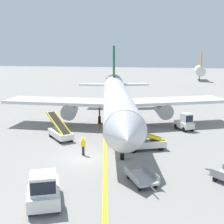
# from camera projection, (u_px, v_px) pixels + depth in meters

# --- Properties ---
(ground_plane) EXTENTS (300.00, 300.00, 0.00)m
(ground_plane) POSITION_uv_depth(u_px,v_px,m) (85.00, 158.00, 26.86)
(ground_plane) COLOR gray
(taxi_line_yellow) EXTENTS (18.57, 77.95, 0.01)m
(taxi_line_yellow) POSITION_uv_depth(u_px,v_px,m) (105.00, 142.00, 31.53)
(taxi_line_yellow) COLOR yellow
(taxi_line_yellow) RESTS_ON ground
(airliner) EXTENTS (27.95, 35.00, 10.10)m
(airliner) POSITION_uv_depth(u_px,v_px,m) (117.00, 99.00, 37.70)
(airliner) COLOR silver
(airliner) RESTS_ON ground
(pushback_tug) EXTENTS (3.19, 4.06, 2.20)m
(pushback_tug) POSITION_uv_depth(u_px,v_px,m) (44.00, 190.00, 18.52)
(pushback_tug) COLOR silver
(pushback_tug) RESTS_ON ground
(baggage_tug_near_wing) EXTENTS (2.41, 2.72, 2.10)m
(baggage_tug_near_wing) POSITION_uv_depth(u_px,v_px,m) (185.00, 123.00, 36.18)
(baggage_tug_near_wing) COLOR silver
(baggage_tug_near_wing) RESTS_ON ground
(belt_loader_forward_hold) EXTENTS (5.08, 3.17, 2.59)m
(belt_loader_forward_hold) POSITION_uv_depth(u_px,v_px,m) (144.00, 142.00, 29.03)
(belt_loader_forward_hold) COLOR silver
(belt_loader_forward_hold) RESTS_ON ground
(belt_loader_aft_hold) EXTENTS (4.31, 4.52, 2.59)m
(belt_loader_aft_hold) POSITION_uv_depth(u_px,v_px,m) (60.00, 132.00, 32.61)
(belt_loader_aft_hold) COLOR silver
(belt_loader_aft_hold) RESTS_ON ground
(baggage_cart_empty_trailing) EXTENTS (2.76, 3.65, 0.94)m
(baggage_cart_empty_trailing) POSITION_uv_depth(u_px,v_px,m) (141.00, 177.00, 21.65)
(baggage_cart_empty_trailing) COLOR #A5A5A8
(baggage_cart_empty_trailing) RESTS_ON ground
(ground_crew_marshaller) EXTENTS (0.36, 0.24, 1.70)m
(ground_crew_marshaller) POSITION_uv_depth(u_px,v_px,m) (83.00, 146.00, 27.46)
(ground_crew_marshaller) COLOR #26262D
(ground_crew_marshaller) RESTS_ON ground
(safety_cone_nose_left) EXTENTS (0.36, 0.36, 0.44)m
(safety_cone_nose_left) POSITION_uv_depth(u_px,v_px,m) (98.00, 124.00, 38.30)
(safety_cone_nose_left) COLOR orange
(safety_cone_nose_left) RESTS_ON ground
(safety_cone_nose_right) EXTENTS (0.36, 0.36, 0.44)m
(safety_cone_nose_right) POSITION_uv_depth(u_px,v_px,m) (115.00, 125.00, 38.22)
(safety_cone_nose_right) COLOR orange
(safety_cone_nose_right) RESTS_ON ground
(distant_aircraft_far_left) EXTENTS (3.00, 10.10, 8.80)m
(distant_aircraft_far_left) POSITION_uv_depth(u_px,v_px,m) (200.00, 70.00, 97.02)
(distant_aircraft_far_left) COLOR silver
(distant_aircraft_far_left) RESTS_ON ground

